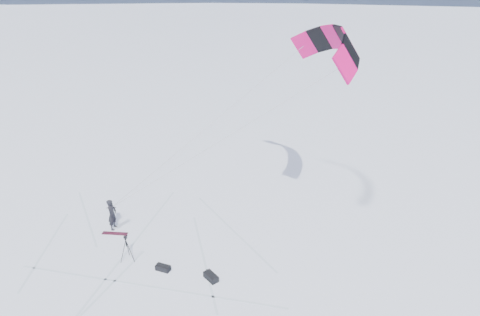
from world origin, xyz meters
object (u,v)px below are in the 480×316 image
(tripod, at_px, (126,245))
(snowboard, at_px, (115,233))
(gear_bag_b, at_px, (211,277))
(snowkiter, at_px, (114,228))
(gear_bag_a, at_px, (163,268))

(tripod, bearing_deg, snowboard, 144.19)
(tripod, height_order, gear_bag_b, tripod)
(snowkiter, xyz_separation_m, gear_bag_b, (6.94, -2.59, 0.16))
(snowboard, bearing_deg, snowkiter, 115.37)
(snowkiter, distance_m, tripod, 3.43)
(snowkiter, xyz_separation_m, gear_bag_a, (4.41, -2.61, 0.14))
(snowkiter, bearing_deg, gear_bag_a, -129.28)
(gear_bag_b, bearing_deg, gear_bag_a, -144.22)
(snowboard, distance_m, gear_bag_a, 4.60)
(snowboard, xyz_separation_m, gear_bag_a, (4.07, -2.14, 0.12))
(snowkiter, height_order, gear_bag_b, snowkiter)
(snowkiter, relative_size, gear_bag_a, 2.50)
(snowboard, height_order, tripod, tripod)
(tripod, xyz_separation_m, gear_bag_b, (4.63, -0.23, -0.78))
(gear_bag_a, bearing_deg, snowboard, 157.24)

